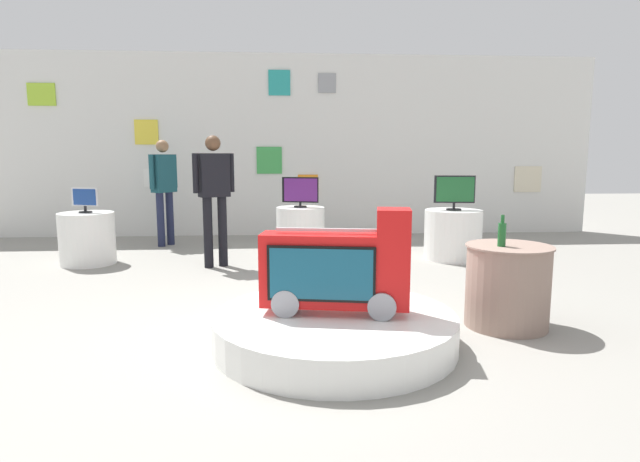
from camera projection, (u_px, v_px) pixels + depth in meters
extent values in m
plane|color=gray|center=(285.00, 328.00, 4.45)|extent=(30.00, 30.00, 0.00)
cube|color=silver|center=(284.00, 146.00, 9.51)|extent=(11.57, 0.10, 3.28)
cube|color=green|center=(269.00, 160.00, 9.46)|extent=(0.46, 0.02, 0.49)
cube|color=beige|center=(528.00, 179.00, 9.85)|extent=(0.52, 0.02, 0.49)
cube|color=white|center=(158.00, 178.00, 9.37)|extent=(0.51, 0.02, 0.32)
cube|color=gray|center=(327.00, 83.00, 9.34)|extent=(0.32, 0.02, 0.34)
cube|color=orange|center=(308.00, 185.00, 9.58)|extent=(0.37, 0.02, 0.38)
cube|color=#9ECC33|center=(41.00, 94.00, 9.03)|extent=(0.48, 0.02, 0.39)
cube|color=teal|center=(279.00, 83.00, 9.28)|extent=(0.39, 0.02, 0.44)
cube|color=yellow|center=(146.00, 132.00, 9.24)|extent=(0.41, 0.02, 0.44)
cylinder|color=white|center=(334.00, 329.00, 4.04)|extent=(1.89, 1.89, 0.26)
cylinder|color=gray|center=(288.00, 299.00, 4.05)|extent=(0.27, 0.36, 0.21)
cylinder|color=gray|center=(382.00, 301.00, 3.97)|extent=(0.27, 0.36, 0.21)
cube|color=red|center=(335.00, 270.00, 3.97)|extent=(1.16, 0.47, 0.56)
cube|color=red|center=(394.00, 222.00, 3.87)|extent=(0.29, 0.32, 0.20)
cube|color=black|center=(321.00, 274.00, 3.84)|extent=(0.80, 0.15, 0.42)
cube|color=navy|center=(321.00, 274.00, 3.84)|extent=(0.76, 0.15, 0.38)
cube|color=#B2B2B7|center=(335.00, 230.00, 3.93)|extent=(0.90, 0.19, 0.02)
cylinder|color=white|center=(453.00, 235.00, 7.38)|extent=(0.80, 0.80, 0.71)
cylinder|color=black|center=(454.00, 209.00, 7.33)|extent=(0.21, 0.21, 0.02)
cylinder|color=black|center=(454.00, 206.00, 7.32)|extent=(0.04, 0.04, 0.08)
cube|color=black|center=(454.00, 189.00, 7.29)|extent=(0.57, 0.12, 0.39)
cube|color=#1E5B2D|center=(455.00, 189.00, 7.27)|extent=(0.52, 0.09, 0.35)
cylinder|color=white|center=(300.00, 231.00, 7.78)|extent=(0.72, 0.72, 0.71)
cylinder|color=black|center=(300.00, 207.00, 7.73)|extent=(0.19, 0.19, 0.02)
cylinder|color=black|center=(300.00, 204.00, 7.73)|extent=(0.04, 0.04, 0.05)
cube|color=black|center=(300.00, 190.00, 7.70)|extent=(0.54, 0.18, 0.38)
cube|color=#561E6B|center=(301.00, 190.00, 7.67)|extent=(0.49, 0.14, 0.34)
cylinder|color=white|center=(87.00, 238.00, 7.05)|extent=(0.72, 0.72, 0.71)
cylinder|color=black|center=(86.00, 212.00, 6.99)|extent=(0.17, 0.17, 0.02)
cylinder|color=black|center=(85.00, 208.00, 6.99)|extent=(0.04, 0.04, 0.07)
cube|color=silver|center=(85.00, 197.00, 6.96)|extent=(0.38, 0.15, 0.24)
cube|color=navy|center=(85.00, 197.00, 6.94)|extent=(0.34, 0.12, 0.22)
cylinder|color=gray|center=(507.00, 286.00, 4.47)|extent=(0.70, 0.70, 0.71)
cylinder|color=gray|center=(510.00, 246.00, 4.41)|extent=(0.73, 0.73, 0.02)
cylinder|color=#195926|center=(502.00, 235.00, 4.35)|extent=(0.07, 0.07, 0.20)
cylinder|color=#195926|center=(503.00, 219.00, 4.33)|extent=(0.03, 0.03, 0.07)
cylinder|color=black|center=(223.00, 231.00, 6.90)|extent=(0.12, 0.12, 0.93)
cylinder|color=black|center=(208.00, 233.00, 6.80)|extent=(0.12, 0.12, 0.93)
cube|color=black|center=(214.00, 175.00, 6.75)|extent=(0.43, 0.35, 0.56)
sphere|color=brown|center=(213.00, 143.00, 6.69)|extent=(0.20, 0.20, 0.20)
cylinder|color=black|center=(231.00, 173.00, 6.86)|extent=(0.08, 0.08, 0.51)
cylinder|color=black|center=(196.00, 173.00, 6.62)|extent=(0.08, 0.08, 0.51)
cylinder|color=#1E233F|center=(170.00, 218.00, 8.57)|extent=(0.12, 0.12, 0.88)
cylinder|color=#1E233F|center=(161.00, 220.00, 8.40)|extent=(0.12, 0.12, 0.88)
cube|color=#194751|center=(163.00, 173.00, 8.38)|extent=(0.38, 0.43, 0.61)
sphere|color=#8C6647|center=(162.00, 146.00, 8.32)|extent=(0.20, 0.20, 0.20)
cylinder|color=#194751|center=(174.00, 171.00, 8.58)|extent=(0.08, 0.08, 0.55)
cylinder|color=#194751|center=(152.00, 172.00, 8.17)|extent=(0.08, 0.08, 0.55)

